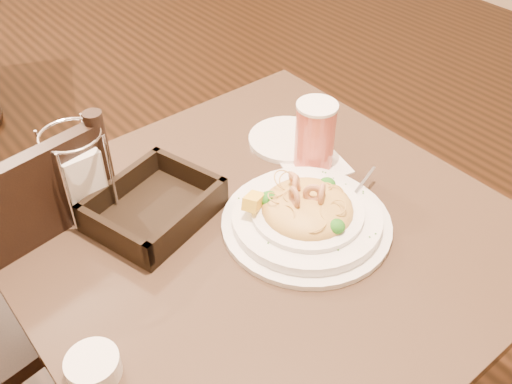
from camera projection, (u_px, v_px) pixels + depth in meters
main_table at (262, 303)px, 1.25m from camera, size 0.90×0.90×0.72m
dining_chair_near at (27, 287)px, 1.28m from camera, size 0.48×0.48×0.93m
pasta_bowl at (307, 214)px, 1.09m from camera, size 0.36×0.33×0.11m
drink_glass at (315, 136)px, 1.21m from camera, size 0.16×0.16×0.15m
bread_basket at (154, 208)px, 1.11m from camera, size 0.27×0.25×0.06m
napkin_caddy at (81, 178)px, 1.10m from camera, size 0.12×0.12×0.18m
side_plate at (287, 139)px, 1.32m from camera, size 0.18×0.18×0.01m
butter_ramekin at (93, 367)px, 0.85m from camera, size 0.09×0.09×0.04m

